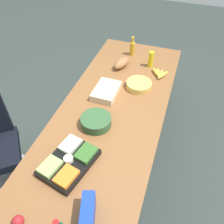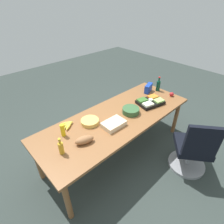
{
  "view_description": "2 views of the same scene",
  "coord_description": "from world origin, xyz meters",
  "px_view_note": "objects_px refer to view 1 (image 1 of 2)",
  "views": [
    {
      "loc": [
        -1.54,
        -0.52,
        2.3
      ],
      "look_at": [
        -0.12,
        -0.04,
        0.84
      ],
      "focal_mm": 39.09,
      "sensor_mm": 36.0,
      "label": 1
    },
    {
      "loc": [
        1.56,
        1.54,
        2.32
      ],
      "look_at": [
        0.03,
        -0.09,
        0.79
      ],
      "focal_mm": 28.54,
      "sensor_mm": 36.0,
      "label": 2
    }
  ],
  "objects_px": {
    "bread_loaf": "(122,63)",
    "chip_bowl": "(139,85)",
    "apple_red": "(18,221)",
    "dressing_bottle": "(132,48)",
    "conference_table": "(112,115)",
    "mustard_bottle": "(151,59)",
    "banana_bunch": "(159,74)",
    "sheet_cake": "(106,91)",
    "salad_bowl": "(96,121)",
    "veggie_tray": "(69,162)",
    "chip_bag_blue": "(88,213)"
  },
  "relations": [
    {
      "from": "bread_loaf",
      "to": "chip_bowl",
      "type": "xyz_separation_m",
      "value": [
        -0.29,
        -0.27,
        -0.02
      ]
    },
    {
      "from": "apple_red",
      "to": "dressing_bottle",
      "type": "xyz_separation_m",
      "value": [
        2.15,
        -0.14,
        0.05
      ]
    },
    {
      "from": "conference_table",
      "to": "mustard_bottle",
      "type": "relative_size",
      "value": 14.29
    },
    {
      "from": "banana_bunch",
      "to": "dressing_bottle",
      "type": "distance_m",
      "value": 0.51
    },
    {
      "from": "sheet_cake",
      "to": "conference_table",
      "type": "bearing_deg",
      "value": -148.16
    },
    {
      "from": "bread_loaf",
      "to": "banana_bunch",
      "type": "height_order",
      "value": "bread_loaf"
    },
    {
      "from": "salad_bowl",
      "to": "mustard_bottle",
      "type": "height_order",
      "value": "mustard_bottle"
    },
    {
      "from": "veggie_tray",
      "to": "dressing_bottle",
      "type": "xyz_separation_m",
      "value": [
        1.66,
        -0.04,
        0.05
      ]
    },
    {
      "from": "sheet_cake",
      "to": "apple_red",
      "type": "bearing_deg",
      "value": 175.97
    },
    {
      "from": "chip_bowl",
      "to": "sheet_cake",
      "type": "relative_size",
      "value": 0.81
    },
    {
      "from": "sheet_cake",
      "to": "veggie_tray",
      "type": "bearing_deg",
      "value": -179.26
    },
    {
      "from": "sheet_cake",
      "to": "banana_bunch",
      "type": "bearing_deg",
      "value": -43.14
    },
    {
      "from": "mustard_bottle",
      "to": "banana_bunch",
      "type": "distance_m",
      "value": 0.21
    },
    {
      "from": "conference_table",
      "to": "sheet_cake",
      "type": "relative_size",
      "value": 7.93
    },
    {
      "from": "chip_bag_blue",
      "to": "bread_loaf",
      "type": "xyz_separation_m",
      "value": [
        1.68,
        0.3,
        -0.02
      ]
    },
    {
      "from": "conference_table",
      "to": "salad_bowl",
      "type": "distance_m",
      "value": 0.26
    },
    {
      "from": "apple_red",
      "to": "veggie_tray",
      "type": "distance_m",
      "value": 0.5
    },
    {
      "from": "chip_bowl",
      "to": "chip_bag_blue",
      "type": "bearing_deg",
      "value": -179.09
    },
    {
      "from": "bread_loaf",
      "to": "chip_bowl",
      "type": "bearing_deg",
      "value": -137.09
    },
    {
      "from": "salad_bowl",
      "to": "banana_bunch",
      "type": "distance_m",
      "value": 0.97
    },
    {
      "from": "veggie_tray",
      "to": "sheet_cake",
      "type": "xyz_separation_m",
      "value": [
        0.86,
        0.01,
        -0.0
      ]
    },
    {
      "from": "conference_table",
      "to": "apple_red",
      "type": "distance_m",
      "value": 1.18
    },
    {
      "from": "salad_bowl",
      "to": "veggie_tray",
      "type": "relative_size",
      "value": 0.55
    },
    {
      "from": "apple_red",
      "to": "dressing_bottle",
      "type": "height_order",
      "value": "dressing_bottle"
    },
    {
      "from": "apple_red",
      "to": "chip_bowl",
      "type": "relative_size",
      "value": 0.29
    },
    {
      "from": "apple_red",
      "to": "salad_bowl",
      "type": "bearing_deg",
      "value": -9.06
    },
    {
      "from": "dressing_bottle",
      "to": "banana_bunch",
      "type": "bearing_deg",
      "value": -129.48
    },
    {
      "from": "apple_red",
      "to": "mustard_bottle",
      "type": "bearing_deg",
      "value": -11.52
    },
    {
      "from": "salad_bowl",
      "to": "dressing_bottle",
      "type": "xyz_separation_m",
      "value": [
        1.21,
        0.01,
        0.05
      ]
    },
    {
      "from": "chip_bag_blue",
      "to": "bread_loaf",
      "type": "height_order",
      "value": "chip_bag_blue"
    },
    {
      "from": "mustard_bottle",
      "to": "sheet_cake",
      "type": "height_order",
      "value": "mustard_bottle"
    },
    {
      "from": "sheet_cake",
      "to": "dressing_bottle",
      "type": "xyz_separation_m",
      "value": [
        0.79,
        -0.05,
        0.05
      ]
    },
    {
      "from": "apple_red",
      "to": "chip_bowl",
      "type": "xyz_separation_m",
      "value": [
        1.56,
        -0.37,
        -0.01
      ]
    },
    {
      "from": "chip_bag_blue",
      "to": "apple_red",
      "type": "distance_m",
      "value": 0.43
    },
    {
      "from": "veggie_tray",
      "to": "dressing_bottle",
      "type": "bearing_deg",
      "value": -1.24
    },
    {
      "from": "dressing_bottle",
      "to": "veggie_tray",
      "type": "bearing_deg",
      "value": 178.76
    },
    {
      "from": "veggie_tray",
      "to": "mustard_bottle",
      "type": "bearing_deg",
      "value": -11.28
    },
    {
      "from": "salad_bowl",
      "to": "chip_bowl",
      "type": "bearing_deg",
      "value": -19.69
    },
    {
      "from": "conference_table",
      "to": "chip_bag_blue",
      "type": "xyz_separation_m",
      "value": [
        -0.99,
        -0.18,
        0.14
      ]
    },
    {
      "from": "chip_bag_blue",
      "to": "chip_bowl",
      "type": "relative_size",
      "value": 0.85
    },
    {
      "from": "banana_bunch",
      "to": "sheet_cake",
      "type": "bearing_deg",
      "value": 136.86
    },
    {
      "from": "mustard_bottle",
      "to": "banana_bunch",
      "type": "relative_size",
      "value": 0.91
    },
    {
      "from": "bread_loaf",
      "to": "chip_bowl",
      "type": "relative_size",
      "value": 0.93
    },
    {
      "from": "chip_bowl",
      "to": "mustard_bottle",
      "type": "bearing_deg",
      "value": -4.06
    },
    {
      "from": "bread_loaf",
      "to": "chip_bowl",
      "type": "height_order",
      "value": "bread_loaf"
    },
    {
      "from": "chip_bag_blue",
      "to": "dressing_bottle",
      "type": "height_order",
      "value": "dressing_bottle"
    },
    {
      "from": "chip_bag_blue",
      "to": "bread_loaf",
      "type": "relative_size",
      "value": 0.92
    },
    {
      "from": "salad_bowl",
      "to": "mustard_bottle",
      "type": "xyz_separation_m",
      "value": [
        1.04,
        -0.25,
        0.05
      ]
    },
    {
      "from": "veggie_tray",
      "to": "apple_red",
      "type": "bearing_deg",
      "value": 167.77
    },
    {
      "from": "dressing_bottle",
      "to": "mustard_bottle",
      "type": "bearing_deg",
      "value": -123.83
    }
  ]
}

